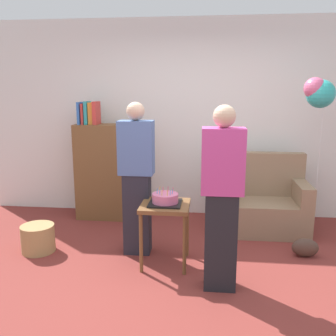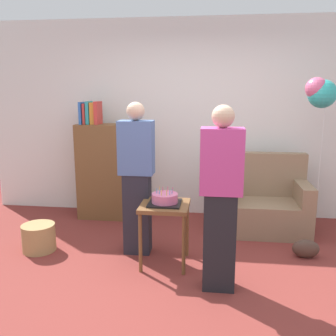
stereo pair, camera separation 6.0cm
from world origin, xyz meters
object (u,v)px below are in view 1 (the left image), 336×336
at_px(person_holding_cake, 222,198).
at_px(handbag, 305,248).
at_px(birthday_cake, 165,199).
at_px(couch, 261,203).
at_px(wicker_basket, 38,238).
at_px(balloon_bunch, 319,92).
at_px(bookshelf, 106,170).
at_px(side_table, 165,213).
at_px(person_blowing_candles, 137,178).

relative_size(person_holding_cake, handbag, 5.82).
xyz_separation_m(birthday_cake, person_holding_cake, (0.54, -0.41, 0.15)).
bearing_deg(couch, wicker_basket, -159.07).
distance_m(person_holding_cake, wicker_basket, 2.15).
bearing_deg(birthday_cake, balloon_bunch, 29.17).
height_order(couch, bookshelf, bookshelf).
bearing_deg(side_table, birthday_cake, 86.13).
relative_size(birthday_cake, handbag, 1.14).
bearing_deg(person_blowing_candles, bookshelf, 126.11).
height_order(couch, side_table, couch).
bearing_deg(bookshelf, wicker_basket, -110.59).
distance_m(birthday_cake, balloon_bunch, 2.14).
xyz_separation_m(person_holding_cake, wicker_basket, (-1.97, 0.54, -0.68)).
bearing_deg(person_holding_cake, wicker_basket, -17.96).
distance_m(bookshelf, side_table, 1.65).
distance_m(bookshelf, balloon_bunch, 2.85).
relative_size(couch, person_blowing_candles, 0.67).
distance_m(couch, handbag, 0.89).
bearing_deg(couch, balloon_bunch, -18.41).
bearing_deg(handbag, person_holding_cake, -141.70).
relative_size(side_table, person_blowing_candles, 0.39).
xyz_separation_m(handbag, balloon_bunch, (0.17, 0.59, 1.62)).
bearing_deg(couch, person_holding_cake, -110.23).
xyz_separation_m(couch, balloon_bunch, (0.54, -0.18, 1.38)).
distance_m(side_table, person_holding_cake, 0.74).
distance_m(person_blowing_candles, balloon_bunch, 2.26).
distance_m(person_holding_cake, balloon_bunch, 1.94).
height_order(side_table, wicker_basket, side_table).
height_order(couch, wicker_basket, couch).
distance_m(side_table, wicker_basket, 1.48).
bearing_deg(side_table, wicker_basket, 174.73).
height_order(couch, balloon_bunch, balloon_bunch).
height_order(birthday_cake, wicker_basket, birthday_cake).
distance_m(side_table, person_blowing_candles, 0.51).
bearing_deg(handbag, birthday_cake, -167.60).
bearing_deg(bookshelf, balloon_bunch, -8.83).
distance_m(couch, side_table, 1.56).
bearing_deg(person_blowing_candles, side_table, -30.86).
relative_size(bookshelf, birthday_cake, 5.01).
relative_size(couch, person_holding_cake, 0.67).
height_order(bookshelf, birthday_cake, bookshelf).
height_order(birthday_cake, handbag, birthday_cake).
relative_size(side_table, handbag, 2.27).
bearing_deg(balloon_bunch, side_table, -150.83).
distance_m(wicker_basket, handbag, 2.90).
xyz_separation_m(birthday_cake, balloon_bunch, (1.64, 0.91, 1.04)).
bearing_deg(wicker_basket, side_table, -5.27).
bearing_deg(couch, person_blowing_candles, -149.11).
height_order(birthday_cake, balloon_bunch, balloon_bunch).
xyz_separation_m(side_table, person_blowing_candles, (-0.33, 0.24, 0.30)).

